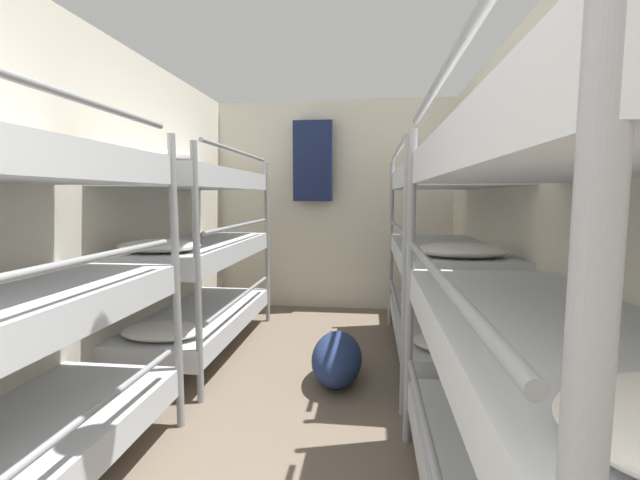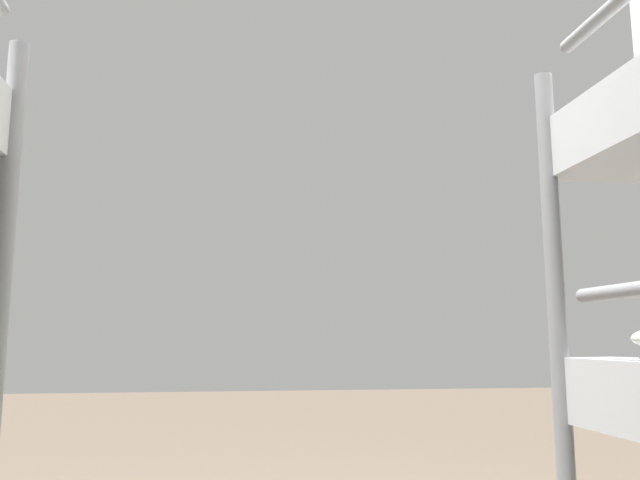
{
  "view_description": "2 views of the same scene",
  "coord_description": "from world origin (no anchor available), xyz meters",
  "views": [
    {
      "loc": [
        0.44,
        0.15,
        1.32
      ],
      "look_at": [
        -0.04,
        4.13,
        0.91
      ],
      "focal_mm": 24.0,
      "sensor_mm": 36.0,
      "label": 1
    },
    {
      "loc": [
        0.14,
        2.01,
        0.99
      ],
      "look_at": [
        -0.06,
        0.6,
        1.21
      ],
      "focal_mm": 35.0,
      "sensor_mm": 36.0,
      "label": 2
    }
  ],
  "objects": []
}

